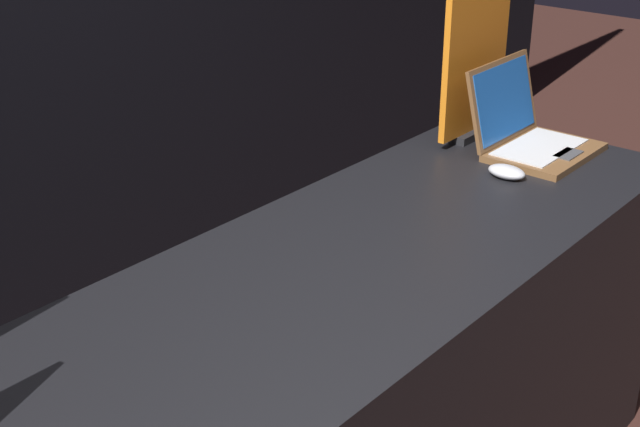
% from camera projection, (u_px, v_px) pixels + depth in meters
% --- Properties ---
extents(laptop_back, '(0.33, 0.30, 0.25)m').
position_uv_depth(laptop_back, '(528.00, 132.00, 2.58)').
color(laptop_back, brown).
rests_on(laptop_back, display_counter).
extents(mouse_back, '(0.07, 0.11, 0.03)m').
position_uv_depth(mouse_back, '(507.00, 172.00, 2.41)').
color(mouse_back, '#B2B2B7').
rests_on(mouse_back, display_counter).
extents(promo_stand_back, '(0.33, 0.07, 0.50)m').
position_uv_depth(promo_stand_back, '(475.00, 59.00, 2.62)').
color(promo_stand_back, black).
rests_on(promo_stand_back, display_counter).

